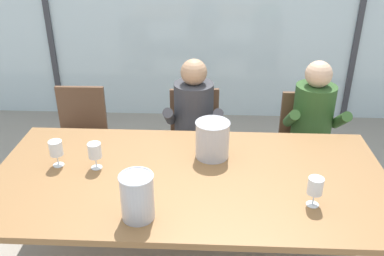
% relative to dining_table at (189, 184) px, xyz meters
% --- Properties ---
extents(ground, '(14.00, 14.00, 0.00)m').
position_rel_dining_table_xyz_m(ground, '(0.00, 1.00, -0.70)').
color(ground, '#9E9384').
extents(window_glass_panel, '(7.64, 0.03, 2.60)m').
position_rel_dining_table_xyz_m(window_glass_panel, '(0.00, 2.51, 0.60)').
color(window_glass_panel, silver).
rests_on(window_glass_panel, ground).
extents(window_mullion_left, '(0.06, 0.06, 2.60)m').
position_rel_dining_table_xyz_m(window_mullion_left, '(-1.72, 2.49, 0.60)').
color(window_mullion_left, '#38383D').
rests_on(window_mullion_left, ground).
extents(window_mullion_right, '(0.06, 0.06, 2.60)m').
position_rel_dining_table_xyz_m(window_mullion_right, '(1.72, 2.49, 0.60)').
color(window_mullion_right, '#38383D').
rests_on(window_mullion_right, ground).
extents(dining_table, '(2.44, 1.19, 0.76)m').
position_rel_dining_table_xyz_m(dining_table, '(0.00, 0.00, 0.00)').
color(dining_table, olive).
rests_on(dining_table, ground).
extents(chair_near_curtain, '(0.45, 0.45, 0.88)m').
position_rel_dining_table_xyz_m(chair_near_curtain, '(-1.00, 1.03, -0.18)').
color(chair_near_curtain, brown).
rests_on(chair_near_curtain, ground).
extents(chair_left_of_center, '(0.47, 0.47, 0.88)m').
position_rel_dining_table_xyz_m(chair_left_of_center, '(-0.01, 1.02, -0.18)').
color(chair_left_of_center, brown).
rests_on(chair_left_of_center, ground).
extents(chair_center, '(0.45, 0.45, 0.88)m').
position_rel_dining_table_xyz_m(chair_center, '(0.93, 1.00, -0.18)').
color(chair_center, brown).
rests_on(chair_center, ground).
extents(person_charcoal_jacket, '(0.47, 0.62, 1.20)m').
position_rel_dining_table_xyz_m(person_charcoal_jacket, '(-0.01, 0.87, -0.01)').
color(person_charcoal_jacket, '#38383D').
rests_on(person_charcoal_jacket, ground).
extents(person_olive_shirt, '(0.47, 0.62, 1.20)m').
position_rel_dining_table_xyz_m(person_olive_shirt, '(0.95, 0.87, -0.01)').
color(person_olive_shirt, '#2D5123').
rests_on(person_olive_shirt, ground).
extents(ice_bucket_primary, '(0.18, 0.18, 0.26)m').
position_rel_dining_table_xyz_m(ice_bucket_primary, '(-0.25, -0.40, 0.19)').
color(ice_bucket_primary, '#B7B7BC').
rests_on(ice_bucket_primary, dining_table).
extents(ice_bucket_secondary, '(0.23, 0.23, 0.25)m').
position_rel_dining_table_xyz_m(ice_bucket_secondary, '(0.14, 0.24, 0.19)').
color(ice_bucket_secondary, '#B7B7BC').
rests_on(ice_bucket_secondary, dining_table).
extents(wine_glass_by_left_taster, '(0.08, 0.08, 0.17)m').
position_rel_dining_table_xyz_m(wine_glass_by_left_taster, '(-0.59, 0.06, 0.18)').
color(wine_glass_by_left_taster, silver).
rests_on(wine_glass_by_left_taster, dining_table).
extents(wine_glass_near_bucket, '(0.08, 0.08, 0.17)m').
position_rel_dining_table_xyz_m(wine_glass_near_bucket, '(-0.84, 0.08, 0.18)').
color(wine_glass_near_bucket, silver).
rests_on(wine_glass_near_bucket, dining_table).
extents(wine_glass_center_pour, '(0.08, 0.08, 0.17)m').
position_rel_dining_table_xyz_m(wine_glass_center_pour, '(0.69, -0.26, 0.18)').
color(wine_glass_center_pour, silver).
rests_on(wine_glass_center_pour, dining_table).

